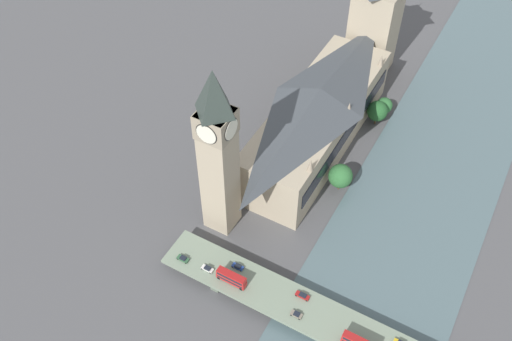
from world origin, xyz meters
TOP-DOWN VIEW (x-y plane):
  - ground_plane at (0.00, 0.00)m, footprint 600.00×600.00m
  - river_water at (-32.19, 0.00)m, footprint 52.38×360.00m
  - parliament_hall at (16.30, -8.00)m, footprint 27.06×89.79m
  - clock_tower at (28.69, 46.01)m, footprint 11.40×11.40m
  - victoria_tower at (16.36, -66.41)m, footprint 19.02×19.02m
  - road_bridge at (-32.19, 66.51)m, footprint 136.77×14.78m
  - double_decker_bus_lead at (10.75, 69.26)m, footprint 10.50×2.63m
  - car_northbound_lead at (20.26, 69.19)m, footprint 4.24×1.83m
  - car_southbound_lead at (-12.16, 62.81)m, footprint 4.71×1.78m
  - car_southbound_mid at (29.68, 69.90)m, footprint 4.19×1.92m
  - car_southbound_tail at (11.77, 63.50)m, footprint 4.08×1.83m
  - car_southbound_extra at (-13.44, 69.76)m, footprint 3.81×1.91m
  - tree_embankment_near at (-2.54, 10.55)m, footprint 9.41×9.41m
  - tree_embankment_mid at (-2.21, -38.12)m, footprint 7.11×7.11m
  - tree_embankment_far at (-1.29, -31.53)m, footprint 8.84×8.84m

SIDE VIEW (x-z plane):
  - ground_plane at x=0.00m, z-range 0.00..0.00m
  - river_water at x=-32.19m, z-range 0.00..0.30m
  - road_bridge at x=-32.19m, z-range 1.49..6.38m
  - car_southbound_tail at x=11.77m, z-range 4.90..6.19m
  - car_southbound_extra at x=-13.44m, z-range 4.91..6.20m
  - car_northbound_lead at x=20.26m, z-range 4.88..6.29m
  - car_southbound_mid at x=29.68m, z-range 4.90..6.28m
  - car_southbound_lead at x=-12.16m, z-range 4.91..6.29m
  - tree_embankment_mid at x=-2.21m, z-range 1.04..10.26m
  - tree_embankment_far at x=-1.29m, z-range 1.37..12.98m
  - double_decker_bus_lead at x=10.75m, z-range 5.15..9.79m
  - tree_embankment_near at x=-2.54m, z-range 1.38..13.58m
  - parliament_hall at x=16.30m, z-range -0.10..29.20m
  - victoria_tower at x=16.36m, z-range -2.00..53.33m
  - clock_tower at x=28.69m, z-range 2.40..72.25m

